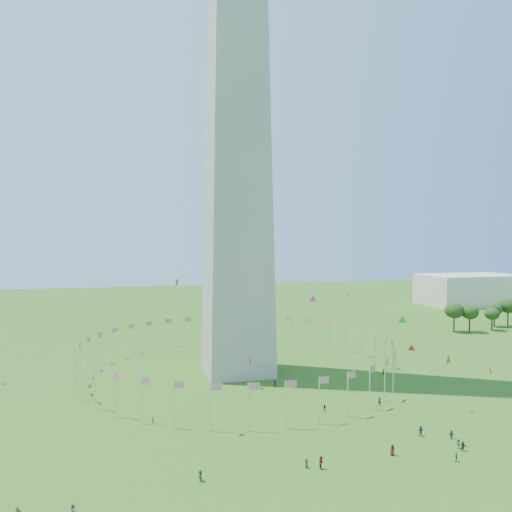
% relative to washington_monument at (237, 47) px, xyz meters
% --- Properties ---
extents(ground, '(600.00, 600.00, 0.00)m').
position_rel_washington_monument_xyz_m(ground, '(0.00, -50.00, -84.50)').
color(ground, '#2A5413').
rests_on(ground, ground).
extents(washington_monument, '(16.80, 16.80, 169.00)m').
position_rel_washington_monument_xyz_m(washington_monument, '(0.00, 0.00, 0.00)').
color(washington_monument, '#B1AB9D').
rests_on(washington_monument, ground).
extents(flag_ring, '(80.24, 80.24, 9.00)m').
position_rel_washington_monument_xyz_m(flag_ring, '(-0.00, 0.00, -80.00)').
color(flag_ring, silver).
rests_on(flag_ring, ground).
extents(gov_building_east_a, '(50.00, 30.00, 16.00)m').
position_rel_washington_monument_xyz_m(gov_building_east_a, '(150.00, 100.00, -76.50)').
color(gov_building_east_a, beige).
rests_on(gov_building_east_a, ground).
extents(crowd, '(96.31, 59.81, 1.97)m').
position_rel_washington_monument_xyz_m(crowd, '(5.68, -49.80, -83.64)').
color(crowd, '#183E28').
rests_on(crowd, ground).
extents(kites_aloft, '(131.33, 73.06, 36.14)m').
position_rel_washington_monument_xyz_m(kites_aloft, '(17.15, -24.73, -67.14)').
color(kites_aloft, green).
rests_on(kites_aloft, ground).
extents(tree_line_east, '(53.99, 15.74, 11.19)m').
position_rel_washington_monument_xyz_m(tree_line_east, '(114.22, 35.43, -79.36)').
color(tree_line_east, '#284E1A').
rests_on(tree_line_east, ground).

